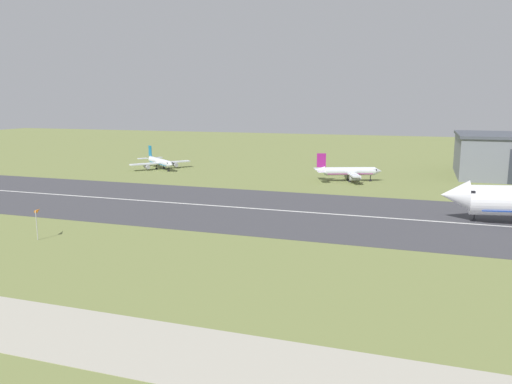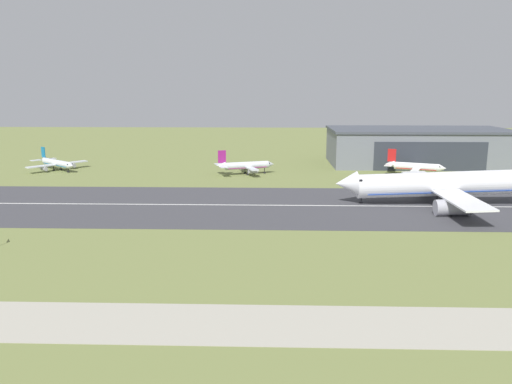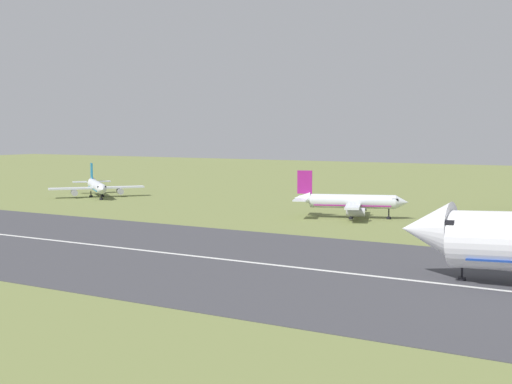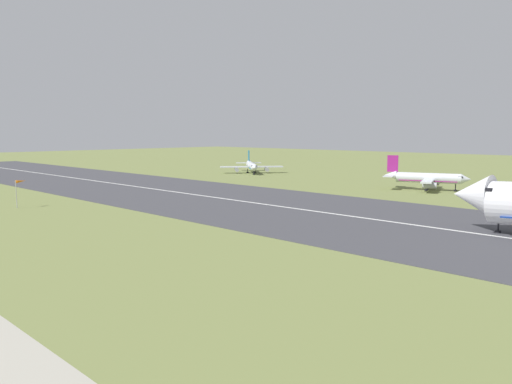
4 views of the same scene
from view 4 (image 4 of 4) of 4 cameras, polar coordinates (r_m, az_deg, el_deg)
name	(u,v)px [view 4 (image 4 of 4)]	position (r m, az deg, el deg)	size (l,w,h in m)	color
ground_plane	(17,239)	(77.73, -25.64, -4.83)	(628.60, 628.60, 0.00)	olive
runway_strip	(257,203)	(104.21, 0.08, -1.30)	(388.60, 46.13, 0.06)	#3D3D42
runway_centreline	(257,203)	(104.21, 0.08, -1.28)	(349.74, 0.70, 0.01)	silver
airplane_parked_west	(427,178)	(134.86, 18.92, 1.49)	(21.64, 17.51, 8.80)	silver
airplane_parked_centre	(251,166)	(181.51, -0.53, 3.01)	(21.39, 20.95, 7.87)	silver
windsock_pole	(20,183)	(108.67, -25.32, 0.98)	(1.62, 2.56, 5.50)	#B7B7BC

